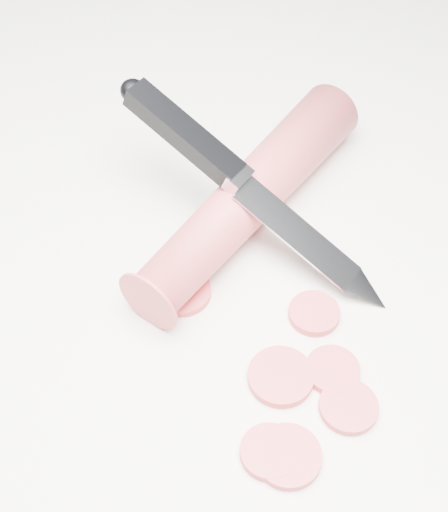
{
  "coord_description": "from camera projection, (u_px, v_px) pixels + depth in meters",
  "views": [
    {
      "loc": [
        -0.04,
        -0.26,
        0.38
      ],
      "look_at": [
        -0.04,
        0.03,
        0.02
      ],
      "focal_mm": 50.0,
      "sensor_mm": 36.0,
      "label": 1
    }
  ],
  "objects": [
    {
      "name": "ground",
      "position": [
        280.0,
        307.0,
        0.46
      ],
      "size": [
        2.4,
        2.4,
        0.0
      ],
      "primitive_type": "plane",
      "color": "white",
      "rests_on": "ground"
    },
    {
      "name": "carrot",
      "position": [
        251.0,
        195.0,
        0.49
      ],
      "size": [
        0.17,
        0.2,
        0.04
      ],
      "primitive_type": "cylinder",
      "rotation": [
        1.57,
        0.0,
        -0.65
      ],
      "color": "#BE3C41",
      "rests_on": "ground"
    },
    {
      "name": "carrot_slice_0",
      "position": [
        281.0,
        377.0,
        0.42
      ],
      "size": [
        0.04,
        0.04,
        0.01
      ],
      "primitive_type": "cylinder",
      "color": "#CA3B42",
      "rests_on": "ground"
    },
    {
      "name": "carrot_slice_1",
      "position": [
        348.0,
        407.0,
        0.41
      ],
      "size": [
        0.03,
        0.03,
        0.01
      ],
      "primitive_type": "cylinder",
      "color": "#CA3B42",
      "rests_on": "ground"
    },
    {
      "name": "carrot_slice_2",
      "position": [
        332.0,
        370.0,
        0.43
      ],
      "size": [
        0.03,
        0.03,
        0.01
      ],
      "primitive_type": "cylinder",
      "color": "#CA3B42",
      "rests_on": "ground"
    },
    {
      "name": "carrot_slice_3",
      "position": [
        269.0,
        452.0,
        0.39
      ],
      "size": [
        0.03,
        0.03,
        0.01
      ],
      "primitive_type": "cylinder",
      "color": "#CA3B42",
      "rests_on": "ground"
    },
    {
      "name": "carrot_slice_4",
      "position": [
        314.0,
        313.0,
        0.45
      ],
      "size": [
        0.03,
        0.03,
        0.01
      ],
      "primitive_type": "cylinder",
      "color": "#CA3B42",
      "rests_on": "ground"
    },
    {
      "name": "carrot_slice_5",
      "position": [
        182.0,
        291.0,
        0.46
      ],
      "size": [
        0.04,
        0.04,
        0.01
      ],
      "primitive_type": "cylinder",
      "color": "#CA3B42",
      "rests_on": "ground"
    },
    {
      "name": "carrot_slice_6",
      "position": [
        288.0,
        456.0,
        0.39
      ],
      "size": [
        0.04,
        0.04,
        0.01
      ],
      "primitive_type": "cylinder",
      "color": "#CA3B42",
      "rests_on": "ground"
    },
    {
      "name": "kitchen_knife",
      "position": [
        253.0,
        189.0,
        0.47
      ],
      "size": [
        0.19,
        0.15,
        0.09
      ],
      "primitive_type": null,
      "color": "silver",
      "rests_on": "ground"
    }
  ]
}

